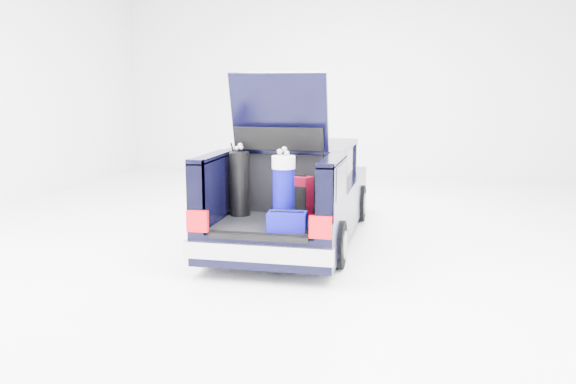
% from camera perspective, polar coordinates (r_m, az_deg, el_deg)
% --- Properties ---
extents(ground, '(14.00, 14.00, 0.00)m').
position_cam_1_polar(ground, '(9.29, 0.66, -4.40)').
color(ground, white).
rests_on(ground, ground).
extents(car, '(1.87, 4.65, 2.47)m').
position_cam_1_polar(car, '(9.25, 0.80, -0.20)').
color(car, black).
rests_on(car, ground).
extents(red_suitcase, '(0.39, 0.33, 0.56)m').
position_cam_1_polar(red_suitcase, '(8.01, 0.99, -0.41)').
color(red_suitcase, '#630314').
rests_on(red_suitcase, car).
extents(black_golf_bag, '(0.29, 0.30, 0.95)m').
position_cam_1_polar(black_golf_bag, '(8.06, -4.53, 0.81)').
color(black_golf_bag, black).
rests_on(black_golf_bag, car).
extents(blue_golf_bag, '(0.34, 0.34, 0.97)m').
position_cam_1_polar(blue_golf_bag, '(7.51, -0.42, 0.23)').
color(blue_golf_bag, black).
rests_on(blue_golf_bag, car).
extents(blue_duffel, '(0.49, 0.34, 0.24)m').
position_cam_1_polar(blue_duffel, '(7.26, -0.08, -2.75)').
color(blue_duffel, '#090579').
rests_on(blue_duffel, car).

